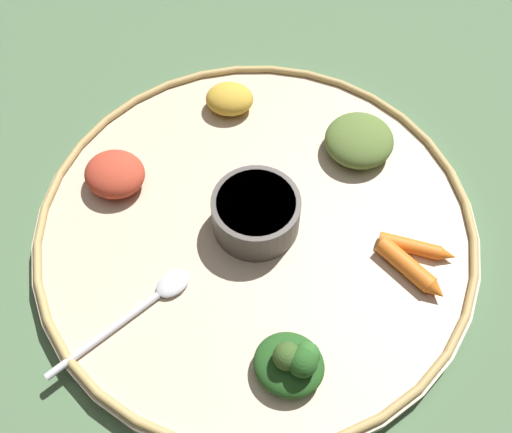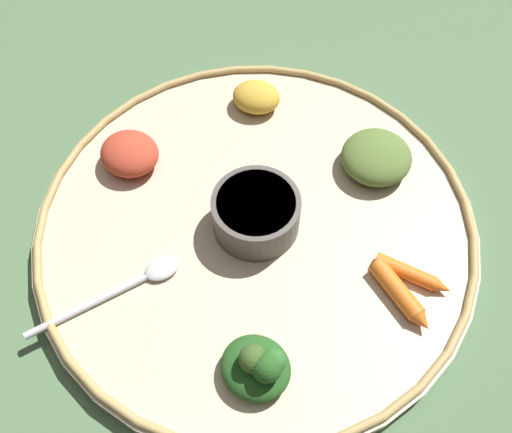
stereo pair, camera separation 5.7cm
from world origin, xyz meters
name	(u,v)px [view 2 (the right image)]	position (x,y,z in m)	size (l,w,h in m)	color
ground_plane	(256,233)	(0.00, 0.00, 0.00)	(2.40, 2.40, 0.00)	#4C6B47
platter	(256,229)	(0.00, 0.00, 0.01)	(0.44, 0.44, 0.02)	#C6B293
platter_rim	(256,223)	(0.00, 0.00, 0.02)	(0.44, 0.44, 0.01)	tan
center_bowl	(256,212)	(0.00, 0.00, 0.04)	(0.09, 0.09, 0.04)	#4C4742
spoon	(130,284)	(0.11, -0.07, 0.02)	(0.14, 0.10, 0.01)	silver
greens_pile	(258,366)	(0.13, 0.07, 0.04)	(0.07, 0.07, 0.05)	#23511E
carrot_near_spoon	(401,295)	(0.01, 0.15, 0.03)	(0.05, 0.07, 0.02)	orange
carrot_outer	(411,274)	(-0.01, 0.16, 0.02)	(0.01, 0.07, 0.01)	orange
mound_lentil_yellow	(256,97)	(-0.14, -0.07, 0.03)	(0.05, 0.05, 0.03)	gold
mound_berbere_red	(130,154)	(-0.01, -0.15, 0.03)	(0.06, 0.06, 0.03)	#B73D28
mound_collards	(376,157)	(-0.12, 0.08, 0.03)	(0.07, 0.07, 0.03)	#567033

